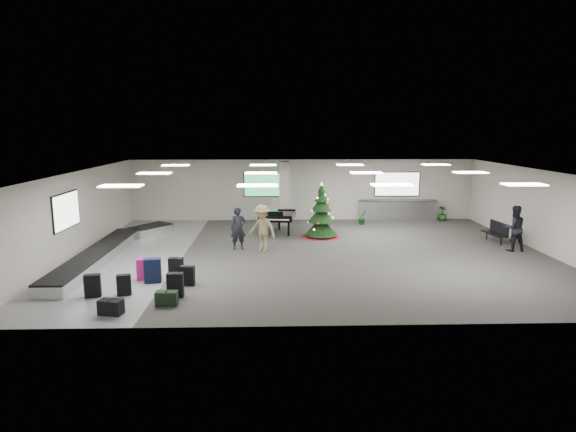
{
  "coord_description": "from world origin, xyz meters",
  "views": [
    {
      "loc": [
        -1.52,
        -18.15,
        4.8
      ],
      "look_at": [
        -0.95,
        1.0,
        1.3
      ],
      "focal_mm": 30.0,
      "sensor_mm": 36.0,
      "label": 1
    }
  ],
  "objects_px": {
    "traveler_bench": "(514,228)",
    "potted_plant_left": "(363,217)",
    "service_counter": "(398,210)",
    "bench": "(496,231)",
    "christmas_tree": "(321,218)",
    "grand_piano": "(277,216)",
    "traveler_b": "(262,228)",
    "pink_suitcase": "(144,269)",
    "baggage_carousel": "(109,250)",
    "potted_plant_right": "(443,213)",
    "traveler_a": "(238,229)"
  },
  "relations": [
    {
      "from": "baggage_carousel",
      "to": "service_counter",
      "type": "distance_m",
      "value": 14.5
    },
    {
      "from": "traveler_b",
      "to": "potted_plant_left",
      "type": "xyz_separation_m",
      "value": [
        4.95,
        5.23,
        -0.55
      ]
    },
    {
      "from": "christmas_tree",
      "to": "potted_plant_left",
      "type": "bearing_deg",
      "value": 48.66
    },
    {
      "from": "traveler_b",
      "to": "christmas_tree",
      "type": "bearing_deg",
      "value": 77.86
    },
    {
      "from": "pink_suitcase",
      "to": "potted_plant_left",
      "type": "xyz_separation_m",
      "value": [
        8.68,
        8.75,
        0.03
      ]
    },
    {
      "from": "baggage_carousel",
      "to": "christmas_tree",
      "type": "distance_m",
      "value": 8.96
    },
    {
      "from": "grand_piano",
      "to": "traveler_a",
      "type": "relative_size",
      "value": 1.27
    },
    {
      "from": "potted_plant_left",
      "to": "potted_plant_right",
      "type": "xyz_separation_m",
      "value": [
        4.4,
        0.92,
        0.01
      ]
    },
    {
      "from": "traveler_b",
      "to": "traveler_bench",
      "type": "bearing_deg",
      "value": 32.17
    },
    {
      "from": "bench",
      "to": "traveler_a",
      "type": "height_order",
      "value": "traveler_a"
    },
    {
      "from": "service_counter",
      "to": "pink_suitcase",
      "type": "height_order",
      "value": "service_counter"
    },
    {
      "from": "service_counter",
      "to": "grand_piano",
      "type": "distance_m",
      "value": 7.0
    },
    {
      "from": "christmas_tree",
      "to": "pink_suitcase",
      "type": "bearing_deg",
      "value": -136.15
    },
    {
      "from": "baggage_carousel",
      "to": "traveler_bench",
      "type": "relative_size",
      "value": 5.31
    },
    {
      "from": "baggage_carousel",
      "to": "pink_suitcase",
      "type": "height_order",
      "value": "pink_suitcase"
    },
    {
      "from": "traveler_bench",
      "to": "potted_plant_left",
      "type": "xyz_separation_m",
      "value": [
        -5.0,
        5.43,
        -0.53
      ]
    },
    {
      "from": "grand_piano",
      "to": "bench",
      "type": "distance_m",
      "value": 9.57
    },
    {
      "from": "grand_piano",
      "to": "service_counter",
      "type": "bearing_deg",
      "value": 32.32
    },
    {
      "from": "service_counter",
      "to": "potted_plant_left",
      "type": "bearing_deg",
      "value": -152.35
    },
    {
      "from": "traveler_a",
      "to": "potted_plant_left",
      "type": "relative_size",
      "value": 2.23
    },
    {
      "from": "grand_piano",
      "to": "potted_plant_left",
      "type": "distance_m",
      "value": 4.72
    },
    {
      "from": "pink_suitcase",
      "to": "traveler_bench",
      "type": "bearing_deg",
      "value": -2.24
    },
    {
      "from": "service_counter",
      "to": "grand_piano",
      "type": "xyz_separation_m",
      "value": [
        -6.37,
        -2.89,
        0.26
      ]
    },
    {
      "from": "baggage_carousel",
      "to": "traveler_b",
      "type": "relative_size",
      "value": 5.18
    },
    {
      "from": "pink_suitcase",
      "to": "bench",
      "type": "distance_m",
      "value": 14.45
    },
    {
      "from": "service_counter",
      "to": "potted_plant_right",
      "type": "bearing_deg",
      "value": -3.63
    },
    {
      "from": "grand_piano",
      "to": "bench",
      "type": "bearing_deg",
      "value": -5.41
    },
    {
      "from": "grand_piano",
      "to": "traveler_b",
      "type": "bearing_deg",
      "value": -92.26
    },
    {
      "from": "baggage_carousel",
      "to": "bench",
      "type": "height_order",
      "value": "bench"
    },
    {
      "from": "christmas_tree",
      "to": "traveler_bench",
      "type": "distance_m",
      "value": 7.86
    },
    {
      "from": "grand_piano",
      "to": "traveler_a",
      "type": "height_order",
      "value": "traveler_a"
    },
    {
      "from": "baggage_carousel",
      "to": "grand_piano",
      "type": "xyz_separation_m",
      "value": [
        6.47,
        3.84,
        0.59
      ]
    },
    {
      "from": "traveler_bench",
      "to": "pink_suitcase",
      "type": "bearing_deg",
      "value": 11.83
    },
    {
      "from": "pink_suitcase",
      "to": "traveler_a",
      "type": "distance_m",
      "value": 4.8
    },
    {
      "from": "baggage_carousel",
      "to": "potted_plant_left",
      "type": "xyz_separation_m",
      "value": [
        10.8,
        5.67,
        0.17
      ]
    },
    {
      "from": "service_counter",
      "to": "potted_plant_right",
      "type": "relative_size",
      "value": 5.14
    },
    {
      "from": "potted_plant_left",
      "to": "traveler_b",
      "type": "bearing_deg",
      "value": -133.4
    },
    {
      "from": "potted_plant_right",
      "to": "christmas_tree",
      "type": "bearing_deg",
      "value": -151.92
    },
    {
      "from": "christmas_tree",
      "to": "bench",
      "type": "bearing_deg",
      "value": -10.27
    },
    {
      "from": "grand_piano",
      "to": "bench",
      "type": "height_order",
      "value": "grand_piano"
    },
    {
      "from": "pink_suitcase",
      "to": "potted_plant_right",
      "type": "height_order",
      "value": "potted_plant_right"
    },
    {
      "from": "baggage_carousel",
      "to": "potted_plant_left",
      "type": "relative_size",
      "value": 12.69
    },
    {
      "from": "grand_piano",
      "to": "traveler_b",
      "type": "xyz_separation_m",
      "value": [
        -0.61,
        -3.41,
        0.13
      ]
    },
    {
      "from": "service_counter",
      "to": "bench",
      "type": "bearing_deg",
      "value": -60.04
    },
    {
      "from": "traveler_b",
      "to": "pink_suitcase",
      "type": "bearing_deg",
      "value": -103.33
    },
    {
      "from": "service_counter",
      "to": "traveler_b",
      "type": "height_order",
      "value": "traveler_b"
    },
    {
      "from": "baggage_carousel",
      "to": "potted_plant_right",
      "type": "xyz_separation_m",
      "value": [
        15.21,
        6.58,
        0.18
      ]
    },
    {
      "from": "christmas_tree",
      "to": "bench",
      "type": "relative_size",
      "value": 1.72
    },
    {
      "from": "pink_suitcase",
      "to": "bench",
      "type": "xyz_separation_m",
      "value": [
        13.65,
        4.72,
        0.15
      ]
    },
    {
      "from": "traveler_a",
      "to": "traveler_bench",
      "type": "height_order",
      "value": "traveler_bench"
    }
  ]
}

